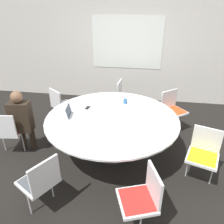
% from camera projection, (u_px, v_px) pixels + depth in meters
% --- Properties ---
extents(ground_plane, '(16.00, 16.00, 0.00)m').
position_uv_depth(ground_plane, '(112.00, 152.00, 4.10)').
color(ground_plane, black).
extents(wall_back, '(8.00, 0.07, 2.70)m').
position_uv_depth(wall_back, '(127.00, 51.00, 5.71)').
color(wall_back, silver).
rests_on(wall_back, ground_plane).
extents(conference_table, '(2.29, 2.29, 0.74)m').
position_uv_depth(conference_table, '(112.00, 122.00, 3.81)').
color(conference_table, '#333333').
rests_on(conference_table, ground_plane).
extents(chair_0, '(0.49, 0.48, 0.86)m').
position_uv_depth(chair_0, '(8.00, 129.00, 3.84)').
color(chair_0, white).
rests_on(chair_0, ground_plane).
extents(chair_1, '(0.58, 0.59, 0.86)m').
position_uv_depth(chair_1, '(40.00, 180.00, 2.78)').
color(chair_1, white).
rests_on(chair_1, ground_plane).
extents(chair_2, '(0.54, 0.56, 0.86)m').
position_uv_depth(chair_2, '(143.00, 196.00, 2.55)').
color(chair_2, white).
rests_on(chair_2, ground_plane).
extents(chair_3, '(0.55, 0.54, 0.86)m').
position_uv_depth(chair_3, '(204.00, 152.00, 3.28)').
color(chair_3, white).
rests_on(chair_3, ground_plane).
extents(chair_4, '(0.61, 0.60, 0.86)m').
position_uv_depth(chair_4, '(172.00, 108.00, 4.62)').
color(chair_4, white).
rests_on(chair_4, ground_plane).
extents(chair_5, '(0.46, 0.47, 0.86)m').
position_uv_depth(chair_5, '(125.00, 95.00, 5.20)').
color(chair_5, white).
rests_on(chair_5, ground_plane).
extents(chair_6, '(0.60, 0.60, 0.86)m').
position_uv_depth(chair_6, '(61.00, 103.00, 4.80)').
color(chair_6, white).
rests_on(chair_6, ground_plane).
extents(person_0, '(0.39, 0.29, 1.21)m').
position_uv_depth(person_0, '(21.00, 118.00, 3.82)').
color(person_0, '#2D2319').
rests_on(person_0, ground_plane).
extents(laptop, '(0.27, 0.34, 0.21)m').
position_uv_depth(laptop, '(72.00, 114.00, 3.75)').
color(laptop, silver).
rests_on(laptop, conference_table).
extents(coffee_cup, '(0.07, 0.07, 0.09)m').
position_uv_depth(coffee_cup, '(125.00, 101.00, 4.24)').
color(coffee_cup, '#33669E').
rests_on(coffee_cup, conference_table).
extents(cell_phone, '(0.09, 0.15, 0.01)m').
position_uv_depth(cell_phone, '(88.00, 108.00, 4.08)').
color(cell_phone, black).
rests_on(cell_phone, conference_table).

